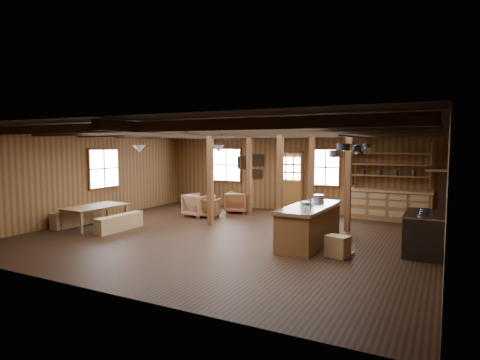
% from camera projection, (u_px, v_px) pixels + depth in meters
% --- Properties ---
extents(room, '(10.04, 9.04, 2.84)m').
position_uv_depth(room, '(230.00, 182.00, 10.36)').
color(room, black).
rests_on(room, ground).
extents(ceiling_joists, '(9.80, 8.82, 0.18)m').
position_uv_depth(ceiling_joists, '(233.00, 133.00, 10.41)').
color(ceiling_joists, black).
rests_on(ceiling_joists, ceiling).
extents(timber_posts, '(3.95, 2.35, 2.80)m').
position_uv_depth(timber_posts, '(278.00, 177.00, 11.97)').
color(timber_posts, '#412312').
rests_on(timber_posts, floor).
extents(back_door, '(1.02, 0.08, 2.15)m').
position_uv_depth(back_door, '(290.00, 187.00, 14.34)').
color(back_door, brown).
rests_on(back_door, floor).
extents(window_back_left, '(1.32, 0.06, 1.32)m').
position_uv_depth(window_back_left, '(226.00, 165.00, 15.48)').
color(window_back_left, white).
rests_on(window_back_left, wall_back).
extents(window_back_right, '(1.02, 0.06, 1.32)m').
position_uv_depth(window_back_right, '(326.00, 167.00, 13.70)').
color(window_back_right, white).
rests_on(window_back_right, wall_back).
extents(window_left, '(0.14, 1.24, 1.32)m').
position_uv_depth(window_left, '(104.00, 168.00, 13.06)').
color(window_left, white).
rests_on(window_left, wall_back).
extents(notice_boards, '(1.08, 0.03, 0.90)m').
position_uv_depth(notice_boards, '(252.00, 164.00, 14.97)').
color(notice_boards, silver).
rests_on(notice_boards, wall_back).
extents(back_counter, '(2.55, 0.60, 2.45)m').
position_uv_depth(back_counter, '(389.00, 201.00, 12.59)').
color(back_counter, brown).
rests_on(back_counter, floor).
extents(pendant_lamps, '(1.86, 2.36, 0.66)m').
position_uv_depth(pendant_lamps, '(181.00, 149.00, 12.20)').
color(pendant_lamps, '#2A2A2C').
rests_on(pendant_lamps, ceiling).
extents(pot_rack, '(0.44, 3.00, 0.45)m').
position_uv_depth(pot_rack, '(354.00, 148.00, 9.04)').
color(pot_rack, '#2A2A2C').
rests_on(pot_rack, ceiling).
extents(kitchen_island, '(0.94, 2.52, 1.20)m').
position_uv_depth(kitchen_island, '(309.00, 225.00, 9.46)').
color(kitchen_island, brown).
rests_on(kitchen_island, floor).
extents(step_stool, '(0.59, 0.49, 0.45)m').
position_uv_depth(step_stool, '(338.00, 246.00, 8.45)').
color(step_stool, brown).
rests_on(step_stool, floor).
extents(commercial_range, '(0.79, 1.53, 1.89)m').
position_uv_depth(commercial_range, '(427.00, 226.00, 8.65)').
color(commercial_range, '#2A2A2C').
rests_on(commercial_range, floor).
extents(dining_table, '(1.08, 1.82, 0.62)m').
position_uv_depth(dining_table, '(96.00, 217.00, 11.48)').
color(dining_table, brown).
rests_on(dining_table, floor).
extents(bench_wall, '(0.32, 1.70, 0.47)m').
position_uv_depth(bench_wall, '(78.00, 217.00, 11.83)').
color(bench_wall, brown).
rests_on(bench_wall, floor).
extents(bench_aisle, '(0.30, 1.58, 0.44)m').
position_uv_depth(bench_aisle, '(119.00, 223.00, 11.09)').
color(bench_aisle, brown).
rests_on(bench_aisle, floor).
extents(armchair_a, '(0.83, 0.84, 0.63)m').
position_uv_depth(armchair_a, '(209.00, 208.00, 13.14)').
color(armchair_a, brown).
rests_on(armchair_a, floor).
extents(armchair_b, '(0.90, 0.92, 0.72)m').
position_uv_depth(armchair_b, '(238.00, 202.00, 14.06)').
color(armchair_b, brown).
rests_on(armchair_b, floor).
extents(armchair_c, '(0.96, 0.98, 0.75)m').
position_uv_depth(armchair_c, '(199.00, 205.00, 13.29)').
color(armchair_c, '#936143').
rests_on(armchair_c, floor).
extents(counter_pot, '(0.27, 0.27, 0.16)m').
position_uv_depth(counter_pot, '(319.00, 198.00, 10.19)').
color(counter_pot, '#B4B6BB').
rests_on(counter_pot, kitchen_island).
extents(bowl, '(0.29, 0.29, 0.07)m').
position_uv_depth(bowl, '(305.00, 203.00, 9.62)').
color(bowl, silver).
rests_on(bowl, kitchen_island).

